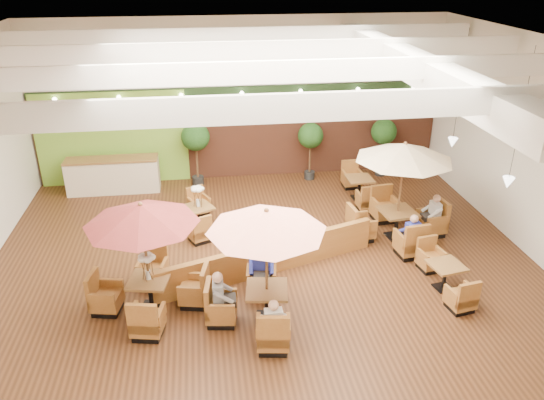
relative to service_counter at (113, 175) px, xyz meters
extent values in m
plane|color=#381E0F|center=(4.40, -5.10, -0.58)|extent=(14.00, 14.00, 0.00)
cube|color=silver|center=(4.40, 0.90, 2.17)|extent=(14.00, 0.04, 5.50)
cube|color=silver|center=(4.40, -11.10, 2.17)|extent=(14.00, 0.04, 5.50)
cube|color=silver|center=(11.40, -5.10, 2.17)|extent=(0.04, 12.00, 5.50)
cube|color=white|center=(4.40, -5.10, 4.92)|extent=(14.00, 12.00, 0.04)
cube|color=brown|center=(4.40, 0.84, 1.02)|extent=(13.90, 0.10, 3.20)
cube|color=#1E3819|center=(4.40, 0.83, 2.47)|extent=(13.90, 0.12, 0.35)
cube|color=#78AF32|center=(0.00, 0.78, 1.02)|extent=(5.00, 0.08, 3.20)
cube|color=black|center=(0.00, 0.70, 1.82)|extent=(2.60, 0.08, 0.70)
cube|color=white|center=(7.90, -5.10, 4.37)|extent=(0.60, 11.00, 0.60)
cube|color=white|center=(4.40, -9.10, 4.57)|extent=(13.60, 0.12, 0.45)
cube|color=white|center=(4.40, -6.40, 4.57)|extent=(13.60, 0.12, 0.45)
cube|color=white|center=(4.40, -3.80, 4.57)|extent=(13.60, 0.12, 0.45)
cube|color=white|center=(4.40, -1.10, 4.57)|extent=(13.60, 0.12, 0.45)
cylinder|color=black|center=(10.20, -6.10, 3.32)|extent=(0.01, 0.01, 3.20)
cone|color=white|center=(10.20, -6.10, 1.72)|extent=(0.28, 0.28, 0.28)
cylinder|color=black|center=(10.20, -3.10, 3.32)|extent=(0.01, 0.01, 3.20)
cone|color=white|center=(10.20, -3.10, 1.72)|extent=(0.28, 0.28, 0.28)
sphere|color=#FFEAC6|center=(-1.60, 0.60, 2.47)|extent=(0.14, 0.14, 0.14)
sphere|color=#FFEAC6|center=(0.40, 0.60, 2.47)|extent=(0.14, 0.14, 0.14)
sphere|color=#FFEAC6|center=(2.40, 0.60, 2.47)|extent=(0.14, 0.14, 0.14)
sphere|color=#FFEAC6|center=(4.40, 0.60, 2.47)|extent=(0.14, 0.14, 0.14)
sphere|color=#FFEAC6|center=(6.40, 0.60, 2.47)|extent=(0.14, 0.14, 0.14)
sphere|color=#FFEAC6|center=(8.40, 0.60, 2.47)|extent=(0.14, 0.14, 0.14)
sphere|color=#FFEAC6|center=(10.40, 0.60, 2.47)|extent=(0.14, 0.14, 0.14)
cube|color=beige|center=(0.00, 0.00, -0.03)|extent=(3.00, 0.70, 1.10)
cube|color=brown|center=(0.00, 0.00, 0.57)|extent=(3.00, 0.75, 0.06)
cube|color=brown|center=(4.45, -5.69, -0.17)|extent=(5.73, 2.13, 0.83)
cube|color=brown|center=(1.66, -6.75, 0.15)|extent=(1.02, 1.02, 0.06)
cylinder|color=black|center=(1.66, -6.75, -0.21)|extent=(0.10, 0.10, 0.67)
cube|color=black|center=(1.66, -6.75, -0.56)|extent=(0.54, 0.54, 0.04)
cube|color=brown|center=(1.66, -7.71, -0.28)|extent=(0.74, 0.74, 0.33)
cube|color=brown|center=(1.71, -7.97, 0.03)|extent=(0.64, 0.23, 0.71)
cube|color=brown|center=(1.37, -7.65, -0.07)|extent=(0.19, 0.56, 0.28)
cube|color=brown|center=(1.94, -7.77, -0.07)|extent=(0.19, 0.56, 0.28)
cube|color=black|center=(1.66, -7.71, -0.51)|extent=(0.66, 0.66, 0.14)
cube|color=brown|center=(1.66, -5.78, -0.28)|extent=(0.74, 0.74, 0.33)
cube|color=brown|center=(1.60, -5.52, 0.03)|extent=(0.64, 0.23, 0.71)
cube|color=brown|center=(1.94, -5.84, -0.07)|extent=(0.19, 0.56, 0.28)
cube|color=brown|center=(1.37, -5.72, -0.07)|extent=(0.19, 0.56, 0.28)
cube|color=black|center=(1.66, -5.78, -0.51)|extent=(0.66, 0.66, 0.14)
cube|color=brown|center=(0.69, -6.75, -0.28)|extent=(0.74, 0.74, 0.33)
cube|color=brown|center=(0.95, -6.69, 0.03)|extent=(0.23, 0.64, 0.71)
cube|color=brown|center=(0.75, -6.46, -0.07)|extent=(0.56, 0.19, 0.28)
cube|color=brown|center=(0.63, -7.04, -0.07)|extent=(0.56, 0.19, 0.28)
cube|color=black|center=(0.69, -6.75, -0.51)|extent=(0.66, 0.66, 0.14)
cube|color=brown|center=(2.62, -6.75, -0.28)|extent=(0.74, 0.74, 0.33)
cube|color=brown|center=(2.36, -6.80, 0.03)|extent=(0.23, 0.64, 0.71)
cube|color=brown|center=(2.56, -7.04, -0.07)|extent=(0.56, 0.19, 0.28)
cube|color=brown|center=(2.68, -6.46, -0.07)|extent=(0.56, 0.19, 0.28)
cube|color=black|center=(2.62, -6.75, -0.51)|extent=(0.66, 0.66, 0.14)
cylinder|color=brown|center=(1.66, -6.75, 0.69)|extent=(0.06, 0.06, 2.54)
cone|color=maroon|center=(1.66, -6.75, 1.78)|extent=(2.44, 2.44, 0.45)
sphere|color=brown|center=(1.66, -6.75, 2.01)|extent=(0.10, 0.10, 0.10)
cylinder|color=silver|center=(1.66, -6.75, 0.29)|extent=(0.10, 0.10, 0.22)
cube|color=brown|center=(4.19, -7.49, 0.16)|extent=(1.00, 1.00, 0.06)
cylinder|color=black|center=(4.19, -7.49, -0.20)|extent=(0.10, 0.10, 0.68)
cube|color=black|center=(4.19, -7.49, -0.56)|extent=(0.53, 0.53, 0.04)
cube|color=brown|center=(4.19, -8.48, -0.27)|extent=(0.73, 0.73, 0.33)
cube|color=brown|center=(4.23, -8.75, 0.04)|extent=(0.65, 0.19, 0.73)
cube|color=brown|center=(3.89, -8.44, -0.06)|extent=(0.16, 0.58, 0.29)
cube|color=brown|center=(4.48, -8.52, -0.06)|extent=(0.16, 0.58, 0.29)
cube|color=black|center=(4.19, -8.48, -0.51)|extent=(0.65, 0.65, 0.15)
cube|color=brown|center=(4.19, -6.51, -0.27)|extent=(0.73, 0.73, 0.33)
cube|color=brown|center=(4.15, -6.24, 0.04)|extent=(0.65, 0.19, 0.73)
cube|color=brown|center=(4.48, -6.55, -0.06)|extent=(0.16, 0.58, 0.29)
cube|color=brown|center=(3.89, -6.47, -0.06)|extent=(0.16, 0.58, 0.29)
cube|color=black|center=(4.19, -6.51, -0.51)|extent=(0.65, 0.65, 0.15)
cube|color=brown|center=(3.20, -7.49, -0.27)|extent=(0.73, 0.73, 0.33)
cube|color=brown|center=(3.47, -7.46, 0.04)|extent=(0.19, 0.65, 0.73)
cube|color=brown|center=(3.24, -7.20, -0.06)|extent=(0.58, 0.16, 0.29)
cube|color=brown|center=(3.16, -7.79, -0.06)|extent=(0.58, 0.16, 0.29)
cube|color=black|center=(3.20, -7.49, -0.51)|extent=(0.65, 0.65, 0.15)
cylinder|color=brown|center=(4.19, -7.49, 0.71)|extent=(0.06, 0.06, 2.59)
cone|color=#F28A74|center=(4.19, -7.49, 1.83)|extent=(2.49, 2.49, 0.45)
sphere|color=brown|center=(4.19, -7.49, 2.06)|extent=(0.10, 0.10, 0.10)
cube|color=brown|center=(8.26, -4.33, 0.20)|extent=(1.03, 1.03, 0.07)
cylinder|color=black|center=(8.26, -4.33, -0.18)|extent=(0.11, 0.11, 0.72)
cube|color=black|center=(8.26, -4.33, -0.56)|extent=(0.55, 0.55, 0.04)
cube|color=brown|center=(8.26, -5.37, -0.26)|extent=(0.75, 0.75, 0.35)
cube|color=brown|center=(8.23, -5.65, 0.07)|extent=(0.69, 0.19, 0.77)
cube|color=brown|center=(7.95, -5.41, -0.04)|extent=(0.16, 0.61, 0.31)
cube|color=brown|center=(8.58, -5.33, -0.04)|extent=(0.16, 0.61, 0.31)
cube|color=black|center=(8.26, -5.37, -0.51)|extent=(0.67, 0.67, 0.15)
cube|color=brown|center=(8.26, -3.29, -0.26)|extent=(0.75, 0.75, 0.35)
cube|color=brown|center=(8.29, -3.01, 0.07)|extent=(0.69, 0.19, 0.77)
cube|color=brown|center=(8.58, -3.25, -0.04)|extent=(0.16, 0.61, 0.31)
cube|color=brown|center=(7.95, -3.33, -0.04)|extent=(0.16, 0.61, 0.31)
cube|color=black|center=(8.26, -3.29, -0.51)|extent=(0.67, 0.67, 0.15)
cube|color=brown|center=(7.22, -4.33, -0.26)|extent=(0.75, 0.75, 0.35)
cube|color=brown|center=(7.50, -4.36, 0.07)|extent=(0.19, 0.69, 0.77)
cube|color=brown|center=(7.18, -4.02, -0.04)|extent=(0.61, 0.16, 0.31)
cube|color=brown|center=(7.26, -4.65, -0.04)|extent=(0.61, 0.16, 0.31)
cube|color=black|center=(7.22, -4.33, -0.51)|extent=(0.67, 0.67, 0.15)
cube|color=brown|center=(9.30, -4.33, -0.26)|extent=(0.75, 0.75, 0.35)
cube|color=brown|center=(9.02, -4.30, 0.07)|extent=(0.19, 0.69, 0.77)
cube|color=brown|center=(9.34, -4.65, -0.04)|extent=(0.61, 0.16, 0.31)
cube|color=brown|center=(9.26, -4.02, -0.04)|extent=(0.61, 0.16, 0.31)
cube|color=black|center=(9.30, -4.33, -0.51)|extent=(0.67, 0.67, 0.15)
cylinder|color=brown|center=(8.26, -4.33, 0.78)|extent=(0.06, 0.06, 2.73)
cone|color=#C6B18A|center=(8.26, -4.33, 1.97)|extent=(2.62, 2.62, 0.45)
sphere|color=brown|center=(8.26, -4.33, 2.20)|extent=(0.10, 0.10, 0.10)
cube|color=brown|center=(2.78, -2.97, 0.06)|extent=(1.01, 1.01, 0.05)
cylinder|color=black|center=(2.78, -2.97, -0.25)|extent=(0.09, 0.09, 0.59)
cube|color=black|center=(2.78, -2.97, -0.57)|extent=(0.53, 0.53, 0.04)
cube|color=brown|center=(2.78, -3.82, -0.32)|extent=(0.73, 0.73, 0.29)
cube|color=brown|center=(2.68, -4.03, -0.05)|extent=(0.54, 0.31, 0.63)
cube|color=brown|center=(2.54, -3.93, -0.14)|extent=(0.27, 0.48, 0.25)
cube|color=brown|center=(3.01, -3.71, -0.14)|extent=(0.27, 0.48, 0.25)
cube|color=black|center=(2.78, -3.82, -0.52)|extent=(0.65, 0.65, 0.13)
cube|color=brown|center=(2.78, -2.13, -0.32)|extent=(0.73, 0.73, 0.29)
cube|color=brown|center=(2.88, -1.92, -0.05)|extent=(0.54, 0.31, 0.63)
cube|color=brown|center=(3.01, -2.02, -0.14)|extent=(0.27, 0.48, 0.25)
cube|color=brown|center=(2.54, -2.23, -0.14)|extent=(0.27, 0.48, 0.25)
cube|color=black|center=(2.78, -2.13, -0.52)|extent=(0.65, 0.65, 0.13)
cube|color=brown|center=(1.93, -2.97, -0.32)|extent=(0.73, 0.73, 0.29)
cube|color=brown|center=(2.14, -3.07, -0.05)|extent=(0.31, 0.54, 0.63)
cube|color=brown|center=(1.82, -2.74, -0.14)|extent=(0.48, 0.27, 0.25)
cube|color=brown|center=(2.04, -3.21, -0.14)|extent=(0.48, 0.27, 0.25)
cube|color=black|center=(1.93, -2.97, -0.52)|extent=(0.65, 0.65, 0.13)
cylinder|color=silver|center=(2.78, -2.97, 0.20)|extent=(0.10, 0.10, 0.22)
cube|color=brown|center=(8.52, -6.93, 0.05)|extent=(0.87, 0.87, 0.05)
cylinder|color=black|center=(8.52, -6.93, -0.26)|extent=(0.09, 0.09, 0.58)
cube|color=black|center=(8.52, -6.93, -0.57)|extent=(0.46, 0.46, 0.04)
cube|color=brown|center=(8.52, -7.77, -0.32)|extent=(0.63, 0.63, 0.28)
cube|color=brown|center=(8.48, -7.99, -0.05)|extent=(0.55, 0.18, 0.62)
cube|color=brown|center=(8.26, -7.81, -0.14)|extent=(0.15, 0.49, 0.25)
cube|color=brown|center=(8.77, -7.72, -0.14)|extent=(0.15, 0.49, 0.25)
cube|color=black|center=(8.52, -7.77, -0.52)|extent=(0.56, 0.56, 0.12)
cube|color=brown|center=(8.52, -6.09, -0.32)|extent=(0.63, 0.63, 0.28)
cube|color=brown|center=(8.56, -5.86, -0.05)|extent=(0.55, 0.18, 0.62)
cube|color=brown|center=(8.77, -6.05, -0.14)|extent=(0.15, 0.49, 0.25)
cube|color=brown|center=(8.26, -6.13, -0.14)|extent=(0.15, 0.49, 0.25)
cube|color=black|center=(8.52, -6.09, -0.52)|extent=(0.56, 0.56, 0.12)
cube|color=brown|center=(7.97, -1.65, 0.10)|extent=(0.83, 0.83, 0.06)
cylinder|color=black|center=(7.97, -1.65, -0.23)|extent=(0.10, 0.10, 0.63)
cube|color=black|center=(7.97, -1.65, -0.56)|extent=(0.44, 0.44, 0.04)
cube|color=brown|center=(7.97, -2.56, -0.30)|extent=(0.61, 0.61, 0.30)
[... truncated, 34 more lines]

